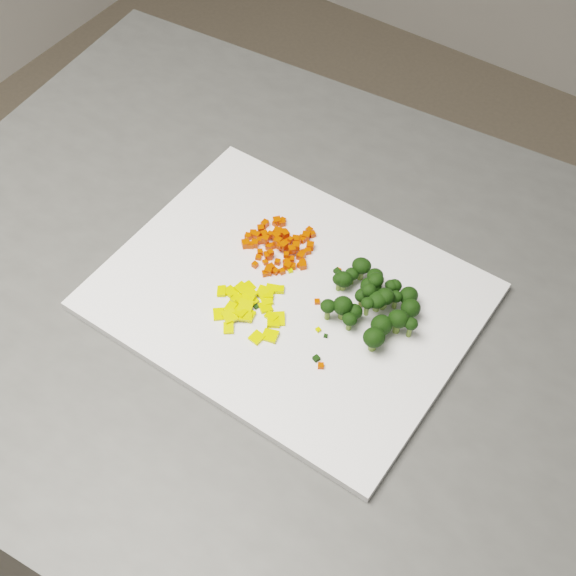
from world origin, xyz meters
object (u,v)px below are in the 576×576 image
Objects in this scene: counter_block at (312,484)px; cutting_board at (288,296)px; carrot_pile at (281,242)px; broccoli_pile at (376,300)px; pepper_pile at (242,303)px.

cutting_board is at bearing -179.22° from counter_block.
broccoli_pile is at bearing -7.74° from carrot_pile.
carrot_pile is at bearing 131.89° from cutting_board.
broccoli_pile reaches higher than pepper_pile.
counter_block is 10.41× the size of pepper_pile.
cutting_board is at bearing 54.62° from pepper_pile.
counter_block is 2.68× the size of cutting_board.
counter_block is 12.08× the size of carrot_pile.
cutting_board is at bearing -161.95° from broccoli_pile.
counter_block is at bearing -28.45° from carrot_pile.
cutting_board is at bearing -48.11° from carrot_pile.
broccoli_pile reaches higher than counter_block.
cutting_board is 3.88× the size of pepper_pile.
broccoli_pile reaches higher than carrot_pile.
cutting_board is 0.07m from carrot_pile.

